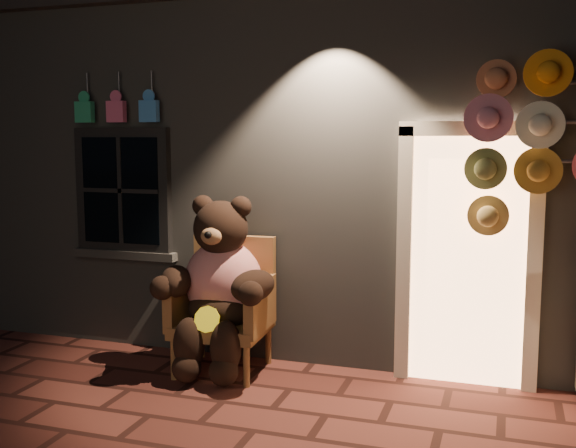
% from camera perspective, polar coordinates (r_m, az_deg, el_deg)
% --- Properties ---
extents(ground, '(60.00, 60.00, 0.00)m').
position_cam_1_polar(ground, '(4.98, -2.99, -17.08)').
color(ground, brown).
rests_on(ground, ground).
extents(shop_building, '(7.30, 5.95, 3.51)m').
position_cam_1_polar(shop_building, '(8.38, 6.87, 5.09)').
color(shop_building, slate).
rests_on(shop_building, ground).
extents(wicker_armchair, '(0.84, 0.76, 1.17)m').
position_cam_1_polar(wicker_armchair, '(6.06, -5.27, -6.78)').
color(wicker_armchair, brown).
rests_on(wicker_armchair, ground).
extents(teddy_bear, '(1.12, 0.88, 1.53)m').
position_cam_1_polar(teddy_bear, '(5.87, -5.84, -5.19)').
color(teddy_bear, red).
rests_on(teddy_bear, ground).
extents(hat_rack, '(1.62, 0.22, 2.69)m').
position_cam_1_polar(hat_rack, '(5.52, 22.76, 7.21)').
color(hat_rack, '#59595E').
rests_on(hat_rack, ground).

